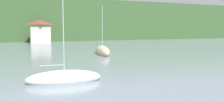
# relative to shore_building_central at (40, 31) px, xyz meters

# --- Properties ---
(shore_building_central) EXTENTS (6.71, 5.46, 7.86)m
(shore_building_central) POSITION_rel_shore_building_central_xyz_m (0.00, 0.00, 0.00)
(shore_building_central) COLOR beige
(shore_building_central) RESTS_ON ground_plane
(sailboat_far_0) EXTENTS (3.28, 8.36, 9.52)m
(sailboat_far_0) POSITION_rel_shore_building_central_xyz_m (6.99, -42.33, -3.31)
(sailboat_far_0) COLOR #CCBC8E
(sailboat_far_0) RESTS_ON ground_plane
(sailboat_mid_2) EXTENTS (6.62, 2.34, 7.75)m
(sailboat_mid_2) POSITION_rel_shore_building_central_xyz_m (-3.82, -62.33, -3.49)
(sailboat_mid_2) COLOR white
(sailboat_mid_2) RESTS_ON ground_plane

